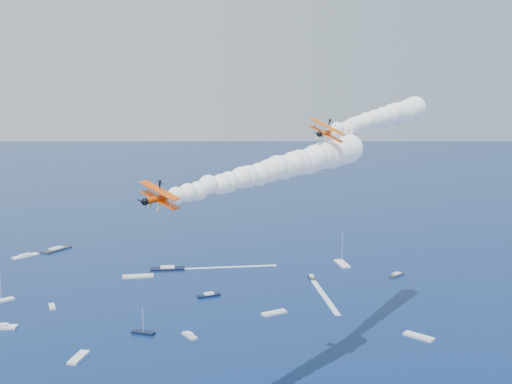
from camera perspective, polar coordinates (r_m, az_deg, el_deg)
name	(u,v)px	position (r m, az deg, el deg)	size (l,w,h in m)	color
biplane_lead	(327,132)	(130.00, 6.72, 5.64)	(7.56, 8.48, 5.11)	#EF5A05
biplane_trail	(161,198)	(96.83, -8.99, -0.54)	(7.41, 8.32, 5.01)	#E64404
smoke_trail_lead	(379,119)	(156.29, 11.60, 6.84)	(48.64, 37.07, 10.94)	white
smoke_trail_trail	(276,168)	(117.07, 1.92, 2.24)	(52.22, 31.38, 10.94)	white
spectator_boats	(87,296)	(221.05, -15.69, -9.44)	(211.66, 164.87, 0.70)	black
boat_wakes	(138,275)	(242.78, -11.14, -7.71)	(169.17, 135.37, 0.04)	white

